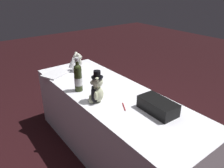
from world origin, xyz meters
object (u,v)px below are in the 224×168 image
Objects in this scene: teddy_bear_groom at (97,89)px; teddy_bear_bride at (77,63)px; gift_case_black at (158,106)px; guestbook at (56,74)px; champagne_bottle at (78,77)px; signing_pen at (124,107)px.

teddy_bear_groom is 1.31× the size of teddy_bear_bride.
teddy_bear_bride is at bearing 3.62° from gift_case_black.
teddy_bear_groom is 0.82m from guestbook.
gift_case_black is at bearing -146.15° from teddy_bear_groom.
champagne_bottle is (-0.49, 0.25, 0.04)m from teddy_bear_bride.
teddy_bear_bride is 0.66× the size of champagne_bottle.
teddy_bear_bride is 0.55m from champagne_bottle.
gift_case_black is 1.13× the size of guestbook.
teddy_bear_groom is at bearing 159.17° from guestbook.
teddy_bear_bride is 0.68× the size of gift_case_black.
gift_case_black is (-1.22, -0.08, -0.04)m from teddy_bear_bride.
teddy_bear_groom is at bearing -175.27° from champagne_bottle.
signing_pen is (-0.52, -0.15, -0.14)m from champagne_bottle.
gift_case_black is 1.31m from guestbook.
signing_pen is 1.06m from guestbook.
champagne_bottle reaches higher than signing_pen.
teddy_bear_groom is 0.55m from gift_case_black.
teddy_bear_bride reaches higher than guestbook.
guestbook is (0.52, 0.01, -0.13)m from champagne_bottle.
champagne_bottle reaches higher than gift_case_black.
champagne_bottle is 1.02× the size of gift_case_black.
teddy_bear_groom is at bearing 27.77° from signing_pen.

